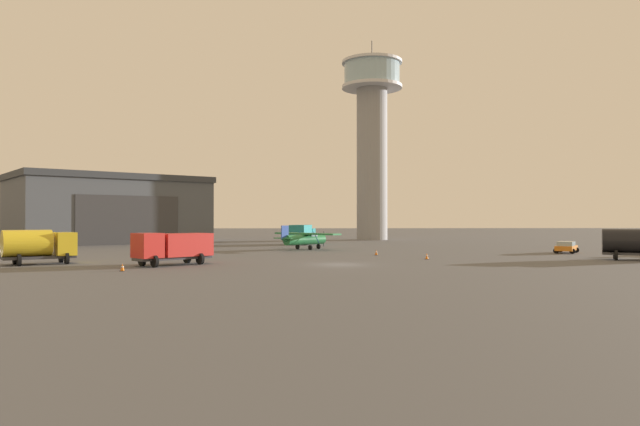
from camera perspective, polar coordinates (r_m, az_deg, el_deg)
ground_plane at (r=50.44m, az=1.93°, el=-5.13°), size 400.00×400.00×0.00m
control_tower at (r=112.54m, az=5.17°, el=8.20°), size 11.61×11.61×38.54m
hangar at (r=103.35m, az=-20.20°, el=0.34°), size 35.78×33.43×11.22m
airplane_green at (r=74.85m, az=-1.55°, el=-2.52°), size 8.56×8.80×3.17m
truck_box_red at (r=51.31m, az=-14.33°, el=-3.23°), size 6.56×6.28×2.81m
truck_fuel_tanker_black at (r=63.49m, az=28.70°, el=-2.62°), size 6.26×4.74×3.02m
truck_box_teal at (r=89.77m, az=-1.77°, el=-2.06°), size 4.41×7.16×3.08m
truck_fuel_tanker_yellow at (r=56.25m, az=-26.12°, el=-2.86°), size 6.19×5.22×3.04m
car_orange at (r=73.14m, az=23.22°, el=-3.10°), size 4.04×4.65×1.37m
traffic_cone_near_left at (r=46.60m, az=-19.00°, el=-5.12°), size 0.36×0.36×0.57m
traffic_cone_near_right at (r=63.78m, az=5.60°, el=-3.92°), size 0.36×0.36×0.60m
traffic_cone_mid_apron at (r=57.97m, az=10.55°, el=-4.23°), size 0.36×0.36×0.62m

